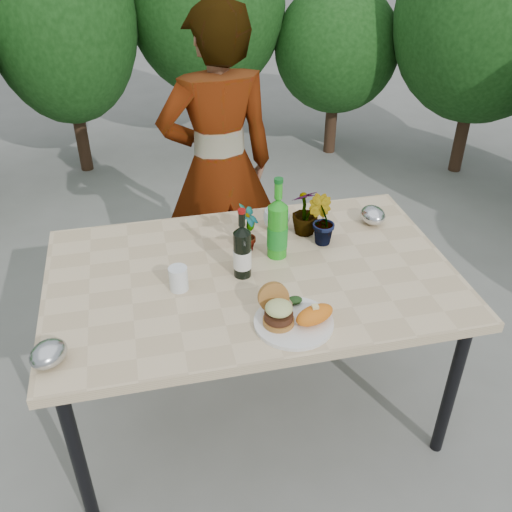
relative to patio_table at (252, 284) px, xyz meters
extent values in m
plane|color=slate|center=(0.00, 0.00, -0.69)|extent=(80.00, 80.00, 0.00)
cube|color=beige|center=(0.00, 0.00, 0.04)|extent=(1.60, 1.00, 0.04)
cylinder|color=black|center=(-0.72, -0.42, -0.34)|extent=(0.05, 0.05, 0.71)
cylinder|color=black|center=(0.72, -0.42, -0.34)|extent=(0.05, 0.05, 0.71)
cylinder|color=black|center=(-0.72, 0.42, -0.34)|extent=(0.05, 0.05, 0.71)
cylinder|color=black|center=(0.72, 0.42, -0.34)|extent=(0.05, 0.05, 0.71)
cylinder|color=#382316|center=(-0.80, 2.80, -0.48)|extent=(0.10, 0.10, 0.42)
ellipsoid|color=#21551C|center=(-0.80, 2.80, 0.51)|extent=(1.10, 1.10, 1.56)
cylinder|color=#382316|center=(0.30, 3.00, -0.44)|extent=(0.10, 0.10, 0.50)
ellipsoid|color=#21551C|center=(0.30, 3.00, 0.51)|extent=(1.24, 1.24, 1.41)
cylinder|color=#382316|center=(1.30, 2.70, -0.50)|extent=(0.10, 0.10, 0.38)
ellipsoid|color=#21551C|center=(1.30, 2.70, 0.20)|extent=(1.00, 1.00, 1.02)
cylinder|color=#382316|center=(2.20, 2.10, -0.47)|extent=(0.10, 0.10, 0.44)
ellipsoid|color=#21551C|center=(2.20, 2.10, 0.50)|extent=(1.32, 1.32, 1.51)
cylinder|color=white|center=(0.08, -0.34, 0.06)|extent=(0.28, 0.28, 0.01)
cylinder|color=#B7722D|center=(0.02, -0.34, 0.08)|extent=(0.11, 0.11, 0.02)
cylinder|color=#472314|center=(0.02, -0.34, 0.10)|extent=(0.10, 0.10, 0.02)
ellipsoid|color=beige|center=(0.02, -0.34, 0.14)|extent=(0.10, 0.10, 0.04)
cylinder|color=#B7722D|center=(0.02, -0.26, 0.13)|extent=(0.11, 0.06, 0.11)
ellipsoid|color=orange|center=(0.14, -0.36, 0.10)|extent=(0.17, 0.12, 0.06)
ellipsoid|color=olive|center=(0.08, -0.25, 0.08)|extent=(0.04, 0.04, 0.02)
ellipsoid|color=#193814|center=(0.11, -0.24, 0.09)|extent=(0.06, 0.04, 0.03)
cylinder|color=black|center=(-0.04, -0.01, 0.15)|extent=(0.07, 0.07, 0.19)
cylinder|color=white|center=(-0.04, -0.01, 0.13)|extent=(0.07, 0.07, 0.08)
cone|color=black|center=(-0.04, -0.01, 0.27)|extent=(0.07, 0.07, 0.03)
cylinder|color=black|center=(-0.04, -0.01, 0.31)|extent=(0.03, 0.03, 0.06)
cylinder|color=maroon|center=(-0.04, -0.01, 0.34)|extent=(0.03, 0.03, 0.01)
cylinder|color=#229C1C|center=(0.13, 0.10, 0.17)|extent=(0.08, 0.08, 0.23)
cylinder|color=#198C26|center=(0.13, 0.10, 0.15)|extent=(0.08, 0.08, 0.09)
cone|color=#229C1C|center=(0.13, 0.10, 0.30)|extent=(0.08, 0.08, 0.04)
cylinder|color=#229C1C|center=(0.13, 0.10, 0.36)|extent=(0.03, 0.03, 0.07)
cylinder|color=#0C5919|center=(0.13, 0.10, 0.40)|extent=(0.04, 0.04, 0.02)
cylinder|color=white|center=(-0.29, -0.04, 0.10)|extent=(0.07, 0.07, 0.09)
imported|color=#235C1F|center=(0.02, 0.16, 0.16)|extent=(0.13, 0.14, 0.21)
imported|color=#22581E|center=(0.33, 0.15, 0.16)|extent=(0.15, 0.15, 0.21)
imported|color=#28591E|center=(0.29, 0.24, 0.16)|extent=(0.14, 0.14, 0.21)
imported|color=silver|center=(0.18, 0.31, 0.10)|extent=(0.13, 0.13, 0.09)
ellipsoid|color=#AEB1B5|center=(-0.74, -0.35, 0.10)|extent=(0.17, 0.17, 0.08)
ellipsoid|color=silver|center=(0.61, 0.26, 0.10)|extent=(0.11, 0.13, 0.08)
imported|color=#925C49|center=(0.01, 0.83, 0.13)|extent=(0.63, 0.45, 1.64)
camera|label=1|loc=(-0.39, -1.79, 1.37)|focal=40.00mm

